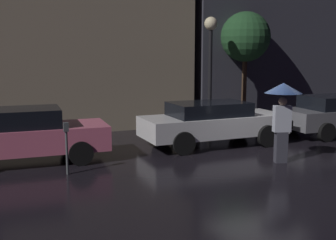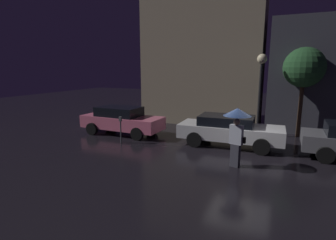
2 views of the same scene
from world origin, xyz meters
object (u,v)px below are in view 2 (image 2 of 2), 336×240
parked_car_pink (122,120)px  pedestrian_with_umbrella (237,123)px  parking_meter (121,127)px  parked_car_white (229,130)px  street_lamp_near (261,75)px

parked_car_pink → pedestrian_with_umbrella: size_ratio=2.11×
parked_car_pink → parking_meter: (0.97, -1.57, 0.02)m
parked_car_pink → parking_meter: 1.85m
pedestrian_with_umbrella → parked_car_white: bearing=119.9°
parked_car_pink → parking_meter: bearing=-56.2°
parking_meter → street_lamp_near: bearing=33.6°
parked_car_pink → parked_car_white: size_ratio=0.97×
parked_car_white → parking_meter: 5.11m
parked_car_pink → pedestrian_with_umbrella: bearing=-19.5°
parking_meter → parked_car_pink: bearing=121.8°
parked_car_white → street_lamp_near: street_lamp_near is taller
pedestrian_with_umbrella → parking_meter: bearing=-175.3°
pedestrian_with_umbrella → parking_meter: size_ratio=1.67×
parked_car_white → parking_meter: size_ratio=3.65×
parked_car_pink → parked_car_white: bearing=2.5°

